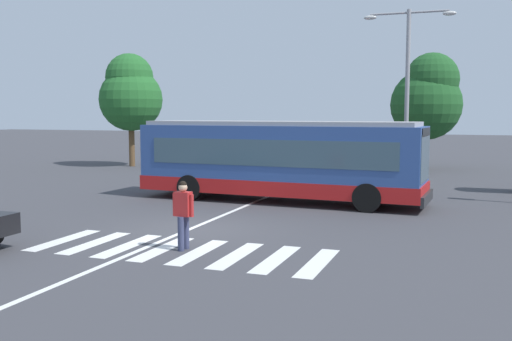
# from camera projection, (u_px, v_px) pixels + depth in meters

# --- Properties ---
(ground_plane) EXTENTS (160.00, 160.00, 0.00)m
(ground_plane) POSITION_uv_depth(u_px,v_px,m) (193.00, 229.00, 17.03)
(ground_plane) COLOR #3D3D42
(city_transit_bus) EXTENTS (11.11, 3.16, 3.06)m
(city_transit_bus) POSITION_uv_depth(u_px,v_px,m) (279.00, 160.00, 22.24)
(city_transit_bus) COLOR black
(city_transit_bus) RESTS_ON ground_plane
(pedestrian_crossing_street) EXTENTS (0.58, 0.41, 1.72)m
(pedestrian_crossing_street) POSITION_uv_depth(u_px,v_px,m) (183.00, 211.00, 14.37)
(pedestrian_crossing_street) COLOR #333856
(pedestrian_crossing_street) RESTS_ON ground_plane
(parked_car_silver) EXTENTS (1.96, 4.55, 1.35)m
(parked_car_silver) POSITION_uv_depth(u_px,v_px,m) (283.00, 159.00, 33.32)
(parked_car_silver) COLOR black
(parked_car_silver) RESTS_ON ground_plane
(parked_car_red) EXTENTS (1.99, 4.56, 1.35)m
(parked_car_red) POSITION_uv_depth(u_px,v_px,m) (332.00, 160.00, 32.37)
(parked_car_red) COLOR black
(parked_car_red) RESTS_ON ground_plane
(parked_car_charcoal) EXTENTS (1.97, 4.55, 1.35)m
(parked_car_charcoal) POSITION_uv_depth(u_px,v_px,m) (381.00, 162.00, 31.33)
(parked_car_charcoal) COLOR black
(parked_car_charcoal) RESTS_ON ground_plane
(twin_arm_street_lamp) EXTENTS (4.10, 0.32, 8.05)m
(twin_arm_street_lamp) POSITION_uv_depth(u_px,v_px,m) (407.00, 77.00, 26.76)
(twin_arm_street_lamp) COLOR #939399
(twin_arm_street_lamp) RESTS_ON ground_plane
(background_tree_left) EXTENTS (3.95, 3.95, 7.07)m
(background_tree_left) POSITION_uv_depth(u_px,v_px,m) (130.00, 93.00, 36.59)
(background_tree_left) COLOR brown
(background_tree_left) RESTS_ON ground_plane
(background_tree_right) EXTENTS (4.22, 4.22, 6.92)m
(background_tree_right) POSITION_uv_depth(u_px,v_px,m) (428.00, 97.00, 34.83)
(background_tree_right) COLOR brown
(background_tree_right) RESTS_ON ground_plane
(crosswalk_painted_stripes) EXTENTS (7.40, 2.70, 0.01)m
(crosswalk_painted_stripes) POSITION_uv_depth(u_px,v_px,m) (180.00, 250.00, 14.39)
(crosswalk_painted_stripes) COLOR silver
(crosswalk_painted_stripes) RESTS_ON ground_plane
(lane_center_line) EXTENTS (0.16, 24.00, 0.01)m
(lane_center_line) POSITION_uv_depth(u_px,v_px,m) (218.00, 217.00, 18.93)
(lane_center_line) COLOR silver
(lane_center_line) RESTS_ON ground_plane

